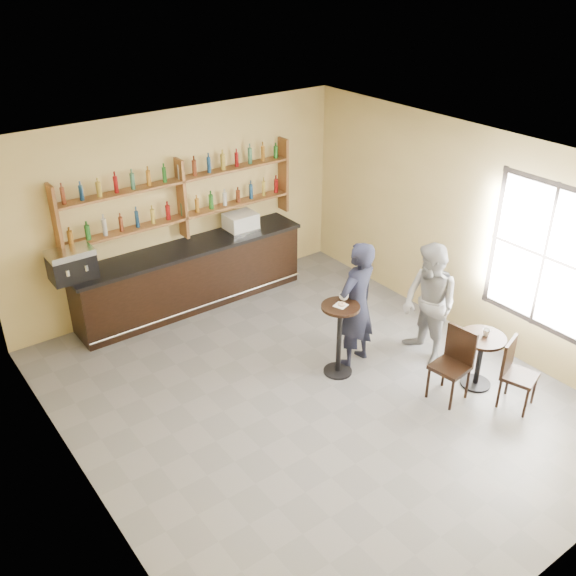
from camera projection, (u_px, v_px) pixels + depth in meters
floor at (311, 396)px, 8.67m from camera, size 7.00×7.00×0.00m
ceiling at (316, 167)px, 7.14m from camera, size 7.00×7.00×0.00m
wall_back at (179, 209)px, 10.38m from camera, size 7.00×0.00×7.00m
wall_front at (570, 452)px, 5.43m from camera, size 7.00×0.00×7.00m
wall_left at (76, 380)px, 6.34m from camera, size 0.00×7.00×7.00m
wall_right at (472, 234)px, 9.48m from camera, size 0.00×7.00×7.00m
window_pane at (544, 257)px, 8.58m from camera, size 0.00×2.00×2.00m
window_frame at (544, 257)px, 8.57m from camera, size 0.04×1.70×2.10m
shelf_unit at (182, 199)px, 10.19m from camera, size 4.00×0.26×1.40m
liquor_bottles at (181, 189)px, 10.11m from camera, size 3.68×0.10×1.00m
bar_counter at (191, 276)px, 10.61m from camera, size 3.99×0.78×1.08m
espresso_machine at (72, 264)px, 9.25m from camera, size 0.64×0.42×0.46m
pastry_case at (241, 223)px, 10.80m from camera, size 0.55×0.45×0.32m
pedestal_table at (339, 340)px, 8.89m from camera, size 0.62×0.62×1.09m
napkin at (341, 305)px, 8.63m from camera, size 0.21×0.21×0.00m
donut at (342, 304)px, 8.62m from camera, size 0.12×0.12×0.04m
cup_pedestal at (344, 296)px, 8.75m from camera, size 0.14×0.14×0.10m
man_main at (356, 305)px, 8.94m from camera, size 0.76×0.57×1.89m
cafe_table at (479, 361)px, 8.71m from camera, size 0.70×0.70×0.78m
cup_cafe at (486, 332)px, 8.53m from camera, size 0.13×0.13×0.10m
chair_west at (450, 366)px, 8.41m from camera, size 0.49×0.49×1.01m
chair_south at (520, 376)px, 8.28m from camera, size 0.52×0.52×0.95m
patron_second at (429, 304)px, 9.06m from camera, size 0.82×0.98×1.80m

